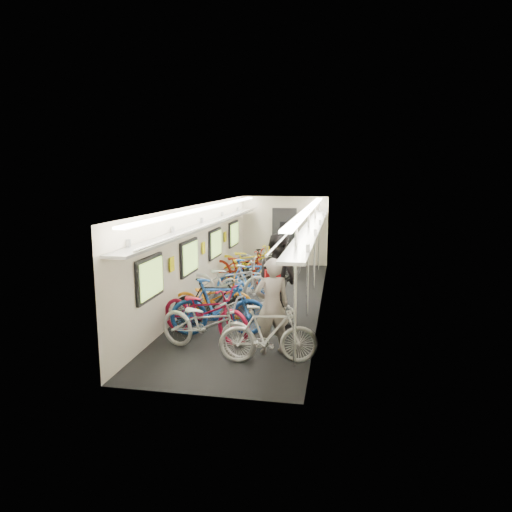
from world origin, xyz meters
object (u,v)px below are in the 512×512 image
at_px(passenger_mid, 277,279).
at_px(bicycle_1, 219,307).
at_px(bicycle_0, 207,324).
at_px(passenger_near, 272,306).
at_px(backpack, 273,280).

bearing_deg(passenger_mid, bicycle_1, 76.75).
relative_size(bicycle_0, passenger_near, 1.16).
relative_size(bicycle_1, passenger_mid, 0.98).
bearing_deg(passenger_mid, bicycle_0, 96.27).
distance_m(passenger_near, passenger_mid, 1.60).
xyz_separation_m(bicycle_0, passenger_near, (1.12, 0.19, 0.33)).
bearing_deg(bicycle_1, backpack, -128.65).
bearing_deg(bicycle_1, passenger_mid, -60.70).
xyz_separation_m(bicycle_0, bicycle_1, (-0.02, 0.89, 0.05)).
height_order(passenger_near, backpack, passenger_near).
bearing_deg(bicycle_0, backpack, -55.13).
bearing_deg(bicycle_1, passenger_near, -133.10).
relative_size(bicycle_0, passenger_mid, 1.03).
height_order(bicycle_0, bicycle_1, bicycle_1).
bearing_deg(passenger_near, bicycle_0, -11.64).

